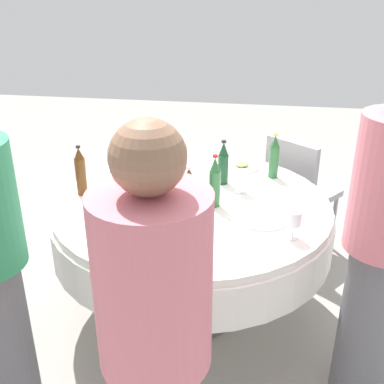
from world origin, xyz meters
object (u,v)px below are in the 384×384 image
at_px(bottle_green_outer, 274,157).
at_px(bottle_brown_left, 81,172).
at_px(person_outer, 156,354).
at_px(chair_near, 297,187).
at_px(bottle_green_east, 168,198).
at_px(wine_glass_left, 162,160).
at_px(bottle_dark_green_north, 170,150).
at_px(plate_south, 263,218).
at_px(wine_glass_right, 242,178).
at_px(bottle_dark_green_near, 223,164).
at_px(bottle_green_right, 215,183).
at_px(dining_table, 192,224).
at_px(wine_glass_north, 294,220).
at_px(chair_north, 142,172).
at_px(wine_glass_near, 185,183).
at_px(person_east, 384,242).
at_px(bottle_brown_mid, 189,190).
at_px(plate_west, 140,238).
at_px(plate_rear, 242,166).

xyz_separation_m(bottle_green_outer, bottle_brown_left, (0.41, -1.05, 0.01)).
xyz_separation_m(person_outer, chair_near, (-2.00, 0.54, -0.29)).
xyz_separation_m(bottle_green_east, wine_glass_left, (-0.54, -0.15, -0.01)).
distance_m(bottle_dark_green_north, plate_south, 0.86).
bearing_deg(bottle_dark_green_north, wine_glass_right, 57.47).
height_order(bottle_dark_green_near, wine_glass_right, bottle_dark_green_near).
bearing_deg(bottle_green_right, person_outer, -2.33).
height_order(dining_table, plate_south, plate_south).
bearing_deg(bottle_dark_green_near, wine_glass_north, 33.34).
xyz_separation_m(chair_near, chair_north, (-0.10, -1.13, 0.00)).
xyz_separation_m(wine_glass_right, plate_south, (0.31, 0.13, -0.08)).
distance_m(wine_glass_left, wine_glass_near, 0.32).
bearing_deg(wine_glass_near, bottle_dark_green_north, -158.89).
bearing_deg(dining_table, chair_north, -149.79).
bearing_deg(bottle_green_outer, wine_glass_left, -79.74).
distance_m(wine_glass_right, plate_south, 0.35).
bearing_deg(person_east, wine_glass_near, -89.59).
xyz_separation_m(bottle_brown_mid, chair_near, (-0.88, 0.62, -0.33)).
xyz_separation_m(wine_glass_left, wine_glass_right, (0.13, 0.48, -0.03)).
bearing_deg(plate_west, plate_south, 116.45).
bearing_deg(wine_glass_north, bottle_green_right, -125.09).
distance_m(bottle_brown_left, plate_rear, 1.01).
bearing_deg(wine_glass_right, person_outer, -7.47).
bearing_deg(wine_glass_north, bottle_dark_green_north, -136.16).
bearing_deg(plate_south, plate_rear, -167.94).
bearing_deg(bottle_green_east, plate_west, -28.09).
bearing_deg(bottle_brown_left, plate_south, 81.26).
relative_size(dining_table, bottle_green_outer, 5.56).
distance_m(dining_table, wine_glass_north, 0.66).
height_order(bottle_green_outer, bottle_dark_green_near, bottle_green_outer).
xyz_separation_m(dining_table, plate_south, (0.17, 0.38, 0.15)).
height_order(plate_rear, person_east, person_east).
height_order(bottle_dark_green_north, plate_south, bottle_dark_green_north).
bearing_deg(bottle_brown_mid, wine_glass_near, -160.02).
xyz_separation_m(bottle_dark_green_north, chair_north, (-0.44, -0.30, -0.35)).
height_order(bottle_brown_left, chair_near, bottle_brown_left).
bearing_deg(plate_south, dining_table, -113.23).
distance_m(plate_south, chair_north, 1.39).
distance_m(bottle_green_right, person_outer, 1.18).
bearing_deg(person_outer, person_east, -140.87).
distance_m(plate_west, chair_north, 1.38).
relative_size(dining_table, person_outer, 0.98).
distance_m(bottle_green_outer, wine_glass_left, 0.67).
bearing_deg(person_east, bottle_brown_mid, -84.68).
bearing_deg(wine_glass_near, person_outer, 5.60).
height_order(bottle_dark_green_north, wine_glass_near, bottle_dark_green_north).
height_order(plate_rear, chair_near, chair_near).
bearing_deg(bottle_dark_green_near, wine_glass_left, -93.05).
height_order(wine_glass_right, plate_rear, wine_glass_right).
bearing_deg(person_east, chair_north, -106.20).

